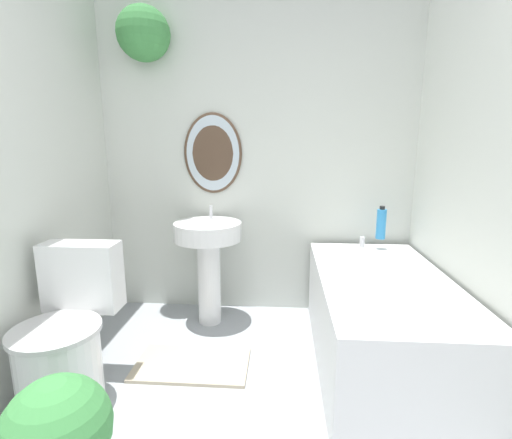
{
  "coord_description": "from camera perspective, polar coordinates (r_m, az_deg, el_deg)",
  "views": [
    {
      "loc": [
        0.19,
        -0.46,
        1.31
      ],
      "look_at": [
        0.06,
        1.46,
        0.91
      ],
      "focal_mm": 26.0,
      "sensor_mm": 36.0,
      "label": 1
    }
  ],
  "objects": [
    {
      "name": "bathtub",
      "position": [
        2.36,
        18.66,
        -14.42
      ],
      "size": [
        0.73,
        1.42,
        0.64
      ],
      "color": "silver",
      "rests_on": "ground_plane"
    },
    {
      "name": "bath_mat",
      "position": [
        2.41,
        -9.82,
        -21.13
      ],
      "size": [
        0.67,
        0.38,
        0.02
      ],
      "color": "#B7A88E",
      "rests_on": "ground_plane"
    },
    {
      "name": "toilet",
      "position": [
        2.2,
        -27.17,
        -16.32
      ],
      "size": [
        0.42,
        0.57,
        0.78
      ],
      "color": "white",
      "rests_on": "ground_plane"
    },
    {
      "name": "wall_back",
      "position": [
        2.83,
        -2.02,
        11.72
      ],
      "size": [
        2.45,
        0.37,
        2.4
      ],
      "color": "silver",
      "rests_on": "ground_plane"
    },
    {
      "name": "pedestal_sink",
      "position": [
        2.69,
        -7.34,
        -4.76
      ],
      "size": [
        0.48,
        0.48,
        0.86
      ],
      "color": "white",
      "rests_on": "ground_plane"
    },
    {
      "name": "potted_plant",
      "position": [
        1.72,
        -28.2,
        -27.21
      ],
      "size": [
        0.39,
        0.39,
        0.48
      ],
      "color": "#47474C",
      "rests_on": "ground_plane"
    },
    {
      "name": "shampoo_bottle",
      "position": [
        2.77,
        18.7,
        -0.59
      ],
      "size": [
        0.07,
        0.07,
        0.23
      ],
      "color": "#2D84C6",
      "rests_on": "bathtub"
    }
  ]
}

